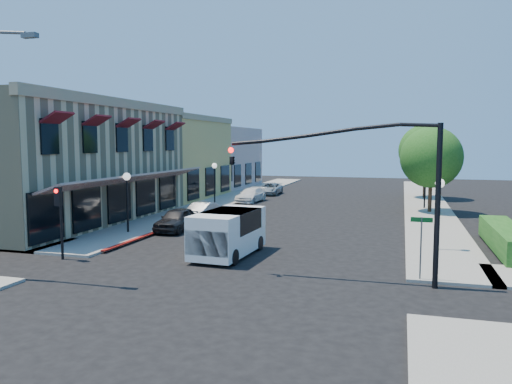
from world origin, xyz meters
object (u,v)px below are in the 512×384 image
(secondary_signal, at_px, (59,209))
(parked_car_a, at_px, (177,219))
(signal_mast_arm, at_px, (377,175))
(white_van, at_px, (228,230))
(parked_car_b, at_px, (201,212))
(street_name_sign, at_px, (421,238))
(lamppost_left_near, at_px, (127,187))
(street_tree_b, at_px, (426,151))
(parked_car_c, at_px, (251,195))
(lamppost_left_far, at_px, (214,173))
(parked_car_d, at_px, (270,189))
(street_tree_a, at_px, (431,157))
(lamppost_right_near, at_px, (439,196))
(lamppost_right_far, at_px, (425,175))

(secondary_signal, bearing_deg, parked_car_a, 77.83)
(signal_mast_arm, height_order, white_van, signal_mast_arm)
(secondary_signal, bearing_deg, parked_car_b, 81.53)
(parked_car_a, bearing_deg, street_name_sign, -29.68)
(lamppost_left_near, height_order, parked_car_b, lamppost_left_near)
(street_tree_b, relative_size, white_van, 1.44)
(street_tree_b, distance_m, parked_car_c, 17.01)
(lamppost_left_near, bearing_deg, parked_car_c, 82.30)
(lamppost_left_far, distance_m, parked_car_d, 10.18)
(white_van, relative_size, parked_car_d, 1.14)
(white_van, distance_m, parked_car_c, 21.38)
(street_tree_a, distance_m, parked_car_d, 18.21)
(signal_mast_arm, height_order, street_name_sign, signal_mast_arm)
(lamppost_left_far, distance_m, parked_car_a, 12.63)
(lamppost_left_near, height_order, parked_car_a, lamppost_left_near)
(parked_car_a, bearing_deg, white_van, -47.32)
(secondary_signal, bearing_deg, white_van, 22.29)
(lamppost_right_near, bearing_deg, parked_car_a, 173.21)
(lamppost_left_near, relative_size, lamppost_left_far, 1.00)
(lamppost_right_near, height_order, parked_car_c, lamppost_right_near)
(street_tree_a, bearing_deg, secondary_signal, -129.21)
(lamppost_right_near, xyz_separation_m, parked_car_c, (-14.70, 17.00, -2.12))
(lamppost_right_far, bearing_deg, street_tree_b, 87.85)
(lamppost_right_near, height_order, parked_car_d, lamppost_right_near)
(street_name_sign, bearing_deg, lamppost_right_far, 87.37)
(lamppost_right_far, relative_size, parked_car_c, 0.84)
(lamppost_left_near, xyz_separation_m, parked_car_c, (2.30, 17.00, -2.12))
(signal_mast_arm, relative_size, lamppost_left_far, 2.24)
(white_van, bearing_deg, parked_car_b, 119.41)
(signal_mast_arm, xyz_separation_m, parked_car_b, (-12.06, 12.00, -3.46))
(street_name_sign, xyz_separation_m, parked_car_c, (-13.70, 22.80, -1.08))
(lamppost_left_far, bearing_deg, parked_car_b, -74.87)
(street_tree_b, distance_m, lamppost_right_near, 24.07)
(street_tree_a, relative_size, lamppost_left_far, 1.82)
(white_van, distance_m, parked_car_a, 7.57)
(signal_mast_arm, bearing_deg, white_van, 157.95)
(street_tree_b, xyz_separation_m, parked_car_a, (-15.00, -22.25, -3.86))
(lamppost_right_far, distance_m, parked_car_a, 20.58)
(parked_car_a, bearing_deg, lamppost_left_far, 99.81)
(street_tree_a, distance_m, street_name_sign, 20.00)
(lamppost_left_far, height_order, parked_car_c, lamppost_left_far)
(parked_car_c, xyz_separation_m, parked_car_d, (0.00, 6.68, -0.02))
(signal_mast_arm, bearing_deg, parked_car_a, 145.60)
(white_van, bearing_deg, lamppost_right_near, 21.41)
(street_tree_a, bearing_deg, lamppost_right_far, 98.53)
(white_van, bearing_deg, street_tree_a, 61.05)
(street_tree_a, height_order, white_van, street_tree_a)
(signal_mast_arm, distance_m, lamppost_right_far, 22.70)
(signal_mast_arm, bearing_deg, parked_car_b, 135.14)
(lamppost_right_near, bearing_deg, parked_car_c, 130.85)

